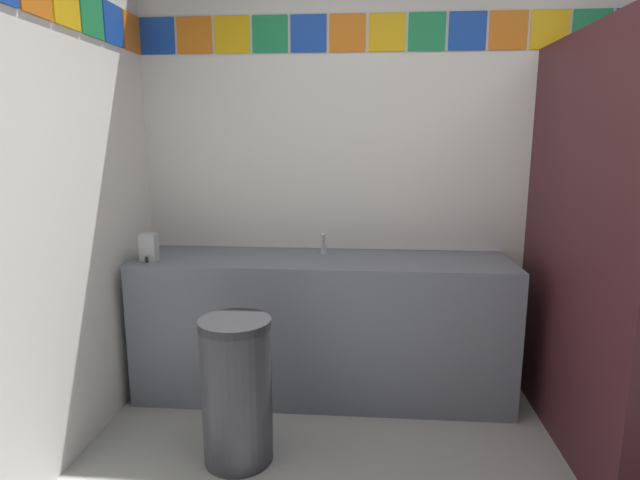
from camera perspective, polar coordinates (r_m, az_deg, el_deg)
wall_back at (r=3.27m, az=13.04°, el=6.99°), size 3.65×0.09×2.58m
vanity_counter at (r=3.12m, az=0.27°, el=-9.39°), size 2.16×0.56×0.83m
faucet_center at (r=3.07m, az=0.41°, el=-0.67°), size 0.04×0.10×0.14m
soap_dispenser at (r=3.06m, az=-18.33°, el=-0.79°), size 0.09×0.09×0.16m
stall_divider at (r=2.61m, az=31.52°, el=-1.79°), size 0.92×1.34×2.01m
toilet at (r=3.40m, az=31.17°, el=-11.45°), size 0.39×0.49×0.74m
trash_bin at (r=2.56m, az=-9.15°, el=-16.05°), size 0.34×0.34×0.70m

